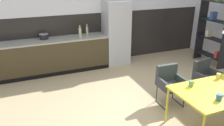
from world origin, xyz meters
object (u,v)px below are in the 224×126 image
(armchair_far_side, at_px, (169,80))
(mug_short_terracotta, at_px, (219,76))
(refrigerator_column, at_px, (116,33))
(bottle_oil_tall, at_px, (87,31))
(mug_white_ceramic, at_px, (191,84))
(bottle_spice_small, at_px, (80,32))
(cooking_pot, at_px, (44,36))
(open_shelf_unit, at_px, (214,30))
(armchair_facing_counter, at_px, (206,74))
(dining_table, at_px, (224,91))
(mug_tall_blue, at_px, (219,97))

(armchair_far_side, xyz_separation_m, mug_short_terracotta, (0.56, -0.65, 0.27))
(refrigerator_column, xyz_separation_m, bottle_oil_tall, (-0.83, 0.11, 0.12))
(mug_white_ceramic, height_order, bottle_spice_small, bottle_spice_small)
(cooking_pot, bearing_deg, open_shelf_unit, -14.71)
(mug_short_terracotta, bearing_deg, bottle_spice_small, 119.89)
(refrigerator_column, bearing_deg, bottle_spice_small, -174.41)
(bottle_oil_tall, xyz_separation_m, open_shelf_unit, (3.38, -1.19, -0.03))
(armchair_facing_counter, relative_size, mug_white_ceramic, 6.31)
(bottle_spice_small, bearing_deg, refrigerator_column, 5.59)
(dining_table, xyz_separation_m, mug_short_terracotta, (0.20, 0.33, 0.10))
(open_shelf_unit, bearing_deg, mug_white_ceramic, -50.24)
(mug_white_ceramic, height_order, mug_short_terracotta, mug_short_terracotta)
(armchair_facing_counter, distance_m, bottle_spice_small, 3.24)
(refrigerator_column, height_order, armchair_far_side, refrigerator_column)
(bottle_oil_tall, bearing_deg, mug_white_ceramic, -75.70)
(dining_table, relative_size, cooking_pot, 7.25)
(mug_white_ceramic, distance_m, bottle_spice_small, 3.29)
(refrigerator_column, relative_size, open_shelf_unit, 0.93)
(refrigerator_column, relative_size, armchair_facing_counter, 2.23)
(mug_short_terracotta, relative_size, bottle_spice_small, 0.38)
(mug_short_terracotta, xyz_separation_m, bottle_spice_small, (-1.75, 3.04, 0.27))
(armchair_facing_counter, xyz_separation_m, open_shelf_unit, (1.58, 1.47, 0.48))
(refrigerator_column, relative_size, mug_short_terracotta, 14.43)
(refrigerator_column, distance_m, mug_short_terracotta, 3.22)
(mug_tall_blue, relative_size, bottle_oil_tall, 0.44)
(mug_tall_blue, height_order, cooking_pot, cooking_pot)
(cooking_pot, bearing_deg, refrigerator_column, -3.08)
(armchair_far_side, height_order, cooking_pot, cooking_pot)
(dining_table, bearing_deg, open_shelf_unit, 48.91)
(bottle_oil_tall, relative_size, bottle_spice_small, 0.91)
(mug_white_ceramic, relative_size, open_shelf_unit, 0.07)
(cooking_pot, bearing_deg, dining_table, -55.49)
(armchair_facing_counter, relative_size, bottle_oil_tall, 2.69)
(refrigerator_column, relative_size, mug_white_ceramic, 14.10)
(refrigerator_column, relative_size, mug_tall_blue, 13.70)
(armchair_facing_counter, bearing_deg, cooking_pot, -50.25)
(open_shelf_unit, bearing_deg, mug_short_terracotta, -42.42)
(dining_table, bearing_deg, armchair_far_side, 110.35)
(refrigerator_column, xyz_separation_m, cooking_pot, (-1.99, 0.11, 0.07))
(bottle_oil_tall, xyz_separation_m, bottle_spice_small, (-0.25, -0.21, 0.02))
(armchair_far_side, relative_size, cooking_pot, 3.49)
(dining_table, relative_size, mug_short_terracotta, 13.23)
(open_shelf_unit, bearing_deg, refrigerator_column, -113.05)
(dining_table, distance_m, mug_tall_blue, 0.45)
(mug_white_ceramic, relative_size, bottle_oil_tall, 0.43)
(refrigerator_column, height_order, armchair_facing_counter, refrigerator_column)
(mug_tall_blue, bearing_deg, open_shelf_unit, 46.98)
(bottle_spice_small, relative_size, open_shelf_unit, 0.17)
(bottle_spice_small, bearing_deg, cooking_pot, 166.87)
(mug_white_ceramic, xyz_separation_m, mug_tall_blue, (0.08, -0.52, -0.00))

